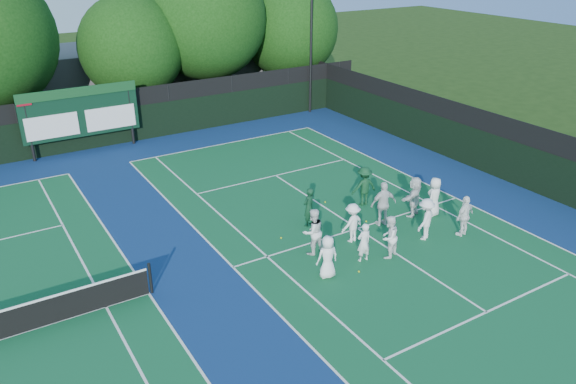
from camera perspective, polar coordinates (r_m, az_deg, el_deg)
ground at (r=21.73m, az=8.70°, el=-4.77°), size 120.00×120.00×0.00m
court_apron at (r=19.65m, az=-6.97°, el=-8.03°), size 34.00×32.00×0.01m
near_court at (r=22.39m, az=7.07°, el=-3.70°), size 11.05×23.85×0.01m
back_fence at (r=32.30m, az=-18.56°, el=6.67°), size 34.00×0.08×3.00m
divider_fence_right at (r=27.98m, az=21.91°, el=3.52°), size 0.08×32.00×3.00m
scoreboard at (r=31.48m, az=-20.36°, el=7.57°), size 6.00×0.21×3.55m
clubhouse at (r=40.61m, az=-16.02°, el=11.37°), size 18.00×6.00×4.00m
light_pole_right at (r=36.33m, az=2.40°, el=17.72°), size 1.20×0.30×10.12m
tree_c at (r=35.80m, az=-15.38°, el=13.77°), size 6.20×6.20×7.68m
tree_d at (r=37.26m, az=-8.17°, el=16.76°), size 7.60×7.60×9.71m
tree_e at (r=40.26m, az=0.30°, el=16.05°), size 6.69×6.69×8.19m
tennis_ball_0 at (r=19.61m, az=7.22°, el=-8.02°), size 0.07×0.07×0.07m
tennis_ball_1 at (r=24.41m, az=3.80°, el=-1.03°), size 0.07×0.07×0.07m
tennis_ball_3 at (r=21.50m, az=-0.71°, el=-4.68°), size 0.07×0.07×0.07m
tennis_ball_4 at (r=22.93m, az=7.95°, el=-2.98°), size 0.07×0.07×0.07m
tennis_ball_5 at (r=23.19m, az=9.77°, el=-2.78°), size 0.07×0.07×0.07m
player_front_0 at (r=18.89m, az=4.03°, el=-6.60°), size 0.82×0.59×1.54m
player_front_1 at (r=19.94m, az=7.71°, el=-5.09°), size 0.56×0.38×1.48m
player_front_2 at (r=20.30m, az=10.23°, el=-4.52°), size 0.94×0.85×1.60m
player_front_3 at (r=21.77m, az=13.80°, el=-2.70°), size 1.23×1.00×1.66m
player_front_4 at (r=22.43m, az=17.50°, el=-2.33°), size 1.02×0.54×1.66m
player_back_0 at (r=20.18m, az=2.55°, el=-4.04°), size 0.87×0.69×1.76m
player_back_1 at (r=21.13m, az=6.55°, el=-3.13°), size 1.07×0.72×1.55m
player_back_2 at (r=22.43m, az=9.67°, el=-1.19°), size 1.16×0.66×1.86m
player_back_3 at (r=23.51m, az=12.70°, el=-0.43°), size 1.65×1.12×1.71m
player_back_4 at (r=23.73m, az=14.64°, el=-0.47°), size 0.94×0.76×1.66m
coach_left at (r=22.10m, az=2.13°, el=-1.56°), size 0.70×0.57×1.64m
coach_right at (r=24.06m, az=7.74°, el=0.59°), size 1.20×0.79×1.73m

